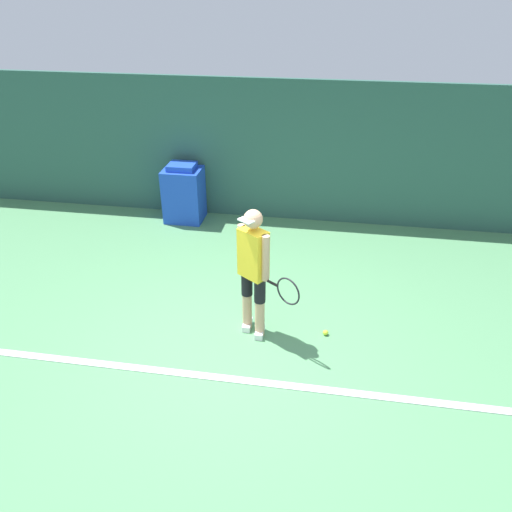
{
  "coord_description": "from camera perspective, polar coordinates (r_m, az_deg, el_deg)",
  "views": [
    {
      "loc": [
        1.0,
        -4.58,
        3.94
      ],
      "look_at": [
        0.16,
        0.58,
        0.98
      ],
      "focal_mm": 35.0,
      "sensor_mm": 36.0,
      "label": 1
    }
  ],
  "objects": [
    {
      "name": "back_wall",
      "position": [
        8.9,
        2.44,
        11.8
      ],
      "size": [
        24.0,
        0.1,
        2.47
      ],
      "color": "#2D564C",
      "rests_on": "ground_plane"
    },
    {
      "name": "court_baseline",
      "position": [
        5.74,
        -3.42,
        -13.81
      ],
      "size": [
        21.6,
        0.1,
        0.01
      ],
      "color": "white",
      "rests_on": "ground_plane"
    },
    {
      "name": "tennis_ball",
      "position": [
        6.37,
        7.96,
        -8.66
      ],
      "size": [
        0.07,
        0.07,
        0.07
      ],
      "color": "#D1E533",
      "rests_on": "ground_plane"
    },
    {
      "name": "tennis_player",
      "position": [
        5.86,
        -0.22,
        -1.41
      ],
      "size": [
        0.8,
        0.61,
        1.68
      ],
      "rotation": [
        0.0,
        0.0,
        -0.61
      ],
      "color": "tan",
      "rests_on": "ground_plane"
    },
    {
      "name": "covered_chair",
      "position": [
        9.12,
        -8.24,
        7.09
      ],
      "size": [
        0.67,
        0.57,
        1.06
      ],
      "color": "blue",
      "rests_on": "ground_plane"
    },
    {
      "name": "ground_plane",
      "position": [
        6.13,
        -2.37,
        -10.58
      ],
      "size": [
        24.0,
        24.0,
        0.0
      ],
      "primitive_type": "plane",
      "color": "#518C5B"
    }
  ]
}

